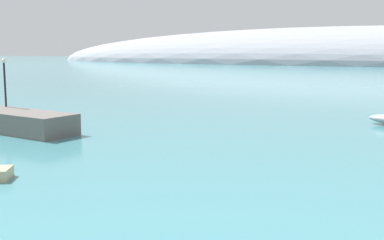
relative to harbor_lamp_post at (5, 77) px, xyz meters
The scene contains 2 objects.
distant_ridge 189.21m from the harbor_lamp_post, 85.68° to the left, with size 296.30×87.77×30.50m, color #999EA8.
harbor_lamp_post is the anchor object (origin of this frame).
Camera 1 is at (11.24, -4.46, 6.37)m, focal length 46.55 mm.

